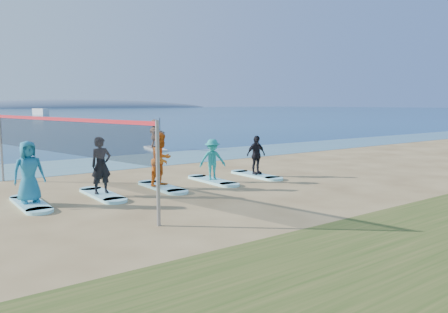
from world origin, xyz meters
TOP-DOWN VIEW (x-y plane):
  - ground at (0.00, 0.00)m, footprint 600.00×600.00m
  - shallow_water at (0.00, 10.50)m, footprint 600.00×600.00m
  - island_ridge at (95.00, 300.00)m, footprint 220.00×56.00m
  - volleyball_net at (-5.26, 3.63)m, footprint 1.94×8.90m
  - paddleboard at (3.63, 14.73)m, footprint 1.28×3.08m
  - paddleboarder at (3.63, 14.73)m, footprint 0.59×1.68m
  - boat_offshore_b at (20.54, 112.12)m, footprint 3.09×5.73m
  - surfboard_0 at (-6.29, 3.27)m, footprint 0.70×2.20m
  - student_0 at (-6.29, 3.27)m, footprint 0.89×0.61m
  - surfboard_1 at (-4.18, 3.27)m, footprint 0.70×2.20m
  - student_1 at (-4.18, 3.27)m, footprint 0.66×0.45m
  - surfboard_2 at (-2.07, 3.27)m, footprint 0.70×2.20m
  - student_2 at (-2.07, 3.27)m, footprint 1.07×0.97m
  - surfboard_3 at (0.04, 3.27)m, footprint 0.70×2.20m
  - student_3 at (0.04, 3.27)m, footprint 1.11×0.90m
  - surfboard_4 at (2.15, 3.27)m, footprint 0.70×2.20m
  - student_4 at (2.15, 3.27)m, footprint 0.91×0.40m

SIDE VIEW (x-z plane):
  - ground at x=0.00m, z-range 0.00..0.00m
  - island_ridge at x=95.00m, z-range -9.00..9.00m
  - boat_offshore_b at x=20.54m, z-range -0.79..0.79m
  - shallow_water at x=0.00m, z-range 0.01..0.01m
  - surfboard_0 at x=-6.29m, z-range 0.00..0.09m
  - surfboard_1 at x=-4.18m, z-range 0.00..0.09m
  - surfboard_2 at x=-2.07m, z-range 0.00..0.09m
  - surfboard_3 at x=0.04m, z-range 0.00..0.09m
  - surfboard_4 at x=2.15m, z-range 0.00..0.09m
  - paddleboard at x=3.63m, z-range 0.00..0.12m
  - student_3 at x=0.04m, z-range 0.09..1.59m
  - student_4 at x=2.15m, z-range 0.09..1.63m
  - student_0 at x=-6.29m, z-range 0.09..1.85m
  - student_1 at x=-4.18m, z-range 0.09..1.86m
  - student_2 at x=-2.07m, z-range 0.09..1.91m
  - paddleboarder at x=3.63m, z-range 0.12..1.92m
  - volleyball_net at x=-5.26m, z-range 0.65..3.15m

